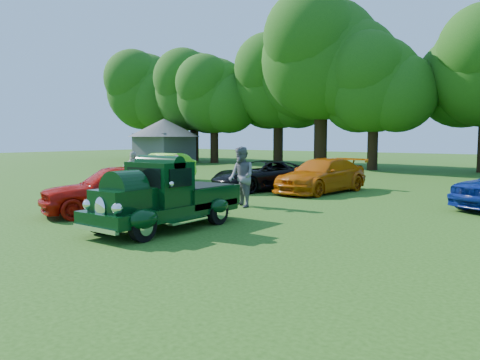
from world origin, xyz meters
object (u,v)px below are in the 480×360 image
Objects in this scene: back_car_orange at (321,176)px; spectator_grey at (241,177)px; spectator_pink at (176,178)px; spectator_white at (133,173)px; hero_pickup at (166,199)px; red_convertible at (117,188)px; back_car_lime at (163,168)px; back_car_black at (262,175)px; gazebo at (164,136)px.

spectator_grey reaches higher than back_car_orange.
spectator_white is (-2.15, -0.19, 0.06)m from spectator_pink.
hero_pickup reaches higher than red_convertible.
back_car_lime is 2.74× the size of spectator_pink.
back_car_orange is (-0.36, 9.16, -0.03)m from hero_pickup.
back_car_lime is at bearing 136.42° from hero_pickup.
hero_pickup is 2.46× the size of spectator_white.
back_car_orange is 2.77× the size of spectator_white.
spectator_pink is at bearing -114.68° from back_car_orange.
spectator_grey reaches higher than red_convertible.
spectator_white is at bearing -102.32° from back_car_black.
back_car_lime is at bearing -44.22° from gazebo.
spectator_grey is at bearing -85.37° from back_car_orange.
back_car_orange is at bearing 35.83° from back_car_black.
red_convertible is 7.69m from back_car_black.
spectator_grey reaches higher than spectator_white.
spectator_pink is (5.09, -4.26, 0.08)m from back_car_lime.
hero_pickup is at bearing -43.97° from gazebo.
spectator_pink is at bearing -153.11° from spectator_grey.
hero_pickup is 2.64× the size of spectator_pink.
hero_pickup is at bearing -51.92° from back_car_black.
back_car_lime is 5.33m from spectator_white.
back_car_orange is at bearing -16.37° from spectator_white.
back_car_lime is 6.63m from spectator_pink.
back_car_lime is 8.35m from back_car_orange.
gazebo reaches higher than spectator_white.
red_convertible is at bearing -46.90° from gazebo.
spectator_white is 23.94m from gazebo.
spectator_white is (-2.86, 3.04, 0.12)m from red_convertible.
back_car_lime reaches higher than back_car_black.
red_convertible reaches higher than back_car_black.
back_car_orange is 0.75× the size of gazebo.
back_car_orange is at bearing 97.40° from red_convertible.
red_convertible is at bearing -108.11° from spectator_white.
gazebo is (-13.37, 13.01, 1.67)m from back_car_lime.
back_car_orange is 2.43× the size of spectator_grey.
spectator_grey is at bearing -43.97° from back_car_black.
back_car_black is at bearing 82.29° from spectator_pink.
spectator_grey is at bearing -59.63° from spectator_white.
back_car_orange is 6.09m from spectator_pink.
spectator_pink is at bearing -56.35° from spectator_white.
spectator_grey is (2.26, 3.20, 0.24)m from red_convertible.
spectator_pink is 2.15m from spectator_white.
spectator_pink is (-0.72, 3.23, 0.06)m from red_convertible.
spectator_white is at bearing 146.42° from hero_pickup.
back_car_lime is 2.55× the size of spectator_white.
back_car_lime is 5.84m from back_car_black.
spectator_grey is 0.31× the size of gazebo.
hero_pickup is at bearing -59.34° from back_car_lime.
spectator_white is at bearing -72.25° from back_car_lime.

